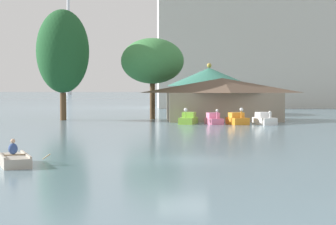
{
  "coord_description": "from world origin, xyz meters",
  "views": [
    {
      "loc": [
        -1.88,
        -27.6,
        3.58
      ],
      "look_at": [
        -0.01,
        19.58,
        1.62
      ],
      "focal_mm": 58.1,
      "sensor_mm": 36.0,
      "label": 1
    }
  ],
  "objects_px": {
    "shoreline_tree_tall_left": "(63,51)",
    "boathouse": "(222,98)",
    "background_building_block": "(246,42)",
    "pedal_boat_pink": "(214,120)",
    "green_roof_pavilion": "(209,88)",
    "pedal_boat_white": "(264,120)",
    "distant_broadcast_tower": "(68,2)",
    "pedal_boat_lime": "(188,119)",
    "pedal_boat_orange": "(237,120)",
    "rowboat_with_rower": "(14,160)",
    "shoreline_tree_mid": "(152,61)"
  },
  "relations": [
    {
      "from": "pedal_boat_lime",
      "to": "pedal_boat_white",
      "type": "bearing_deg",
      "value": 98.62
    },
    {
      "from": "pedal_boat_orange",
      "to": "distant_broadcast_tower",
      "type": "distance_m",
      "value": 381.1
    },
    {
      "from": "shoreline_tree_tall_left",
      "to": "boathouse",
      "type": "bearing_deg",
      "value": -4.3
    },
    {
      "from": "green_roof_pavilion",
      "to": "pedal_boat_orange",
      "type": "bearing_deg",
      "value": -89.6
    },
    {
      "from": "rowboat_with_rower",
      "to": "background_building_block",
      "type": "distance_m",
      "value": 90.52
    },
    {
      "from": "pedal_boat_lime",
      "to": "pedal_boat_white",
      "type": "relative_size",
      "value": 1.09
    },
    {
      "from": "boathouse",
      "to": "green_roof_pavilion",
      "type": "height_order",
      "value": "green_roof_pavilion"
    },
    {
      "from": "pedal_boat_pink",
      "to": "pedal_boat_lime",
      "type": "bearing_deg",
      "value": -116.75
    },
    {
      "from": "green_roof_pavilion",
      "to": "pedal_boat_lime",
      "type": "bearing_deg",
      "value": -102.02
    },
    {
      "from": "pedal_boat_orange",
      "to": "green_roof_pavilion",
      "type": "bearing_deg",
      "value": 163.37
    },
    {
      "from": "pedal_boat_orange",
      "to": "distant_broadcast_tower",
      "type": "relative_size",
      "value": 0.02
    },
    {
      "from": "rowboat_with_rower",
      "to": "distant_broadcast_tower",
      "type": "relative_size",
      "value": 0.02
    },
    {
      "from": "pedal_boat_white",
      "to": "shoreline_tree_tall_left",
      "type": "height_order",
      "value": "shoreline_tree_tall_left"
    },
    {
      "from": "background_building_block",
      "to": "shoreline_tree_tall_left",
      "type": "bearing_deg",
      "value": -123.21
    },
    {
      "from": "boathouse",
      "to": "shoreline_tree_tall_left",
      "type": "bearing_deg",
      "value": 175.7
    },
    {
      "from": "shoreline_tree_tall_left",
      "to": "distant_broadcast_tower",
      "type": "bearing_deg",
      "value": 97.98
    },
    {
      "from": "pedal_boat_pink",
      "to": "shoreline_tree_mid",
      "type": "relative_size",
      "value": 0.26
    },
    {
      "from": "pedal_boat_white",
      "to": "green_roof_pavilion",
      "type": "height_order",
      "value": "green_roof_pavilion"
    },
    {
      "from": "green_roof_pavilion",
      "to": "shoreline_tree_mid",
      "type": "bearing_deg",
      "value": -122.83
    },
    {
      "from": "pedal_boat_lime",
      "to": "boathouse",
      "type": "distance_m",
      "value": 8.02
    },
    {
      "from": "pedal_boat_lime",
      "to": "distant_broadcast_tower",
      "type": "relative_size",
      "value": 0.02
    },
    {
      "from": "pedal_boat_lime",
      "to": "boathouse",
      "type": "height_order",
      "value": "boathouse"
    },
    {
      "from": "pedal_boat_white",
      "to": "boathouse",
      "type": "distance_m",
      "value": 8.46
    },
    {
      "from": "rowboat_with_rower",
      "to": "shoreline_tree_mid",
      "type": "relative_size",
      "value": 0.37
    },
    {
      "from": "rowboat_with_rower",
      "to": "green_roof_pavilion",
      "type": "height_order",
      "value": "green_roof_pavilion"
    },
    {
      "from": "pedal_boat_lime",
      "to": "shoreline_tree_tall_left",
      "type": "distance_m",
      "value": 17.97
    },
    {
      "from": "pedal_boat_pink",
      "to": "shoreline_tree_tall_left",
      "type": "distance_m",
      "value": 20.38
    },
    {
      "from": "background_building_block",
      "to": "pedal_boat_pink",
      "type": "bearing_deg",
      "value": -103.82
    },
    {
      "from": "background_building_block",
      "to": "green_roof_pavilion",
      "type": "bearing_deg",
      "value": -109.71
    },
    {
      "from": "pedal_boat_white",
      "to": "green_roof_pavilion",
      "type": "xyz_separation_m",
      "value": [
        -3.0,
        23.91,
        3.37
      ]
    },
    {
      "from": "pedal_boat_pink",
      "to": "green_roof_pavilion",
      "type": "relative_size",
      "value": 0.2
    },
    {
      "from": "boathouse",
      "to": "background_building_block",
      "type": "height_order",
      "value": "background_building_block"
    },
    {
      "from": "pedal_boat_white",
      "to": "distant_broadcast_tower",
      "type": "bearing_deg",
      "value": 175.21
    },
    {
      "from": "pedal_boat_pink",
      "to": "pedal_boat_white",
      "type": "distance_m",
      "value": 5.25
    },
    {
      "from": "distant_broadcast_tower",
      "to": "shoreline_tree_mid",
      "type": "bearing_deg",
      "value": -80.32
    },
    {
      "from": "green_roof_pavilion",
      "to": "background_building_block",
      "type": "xyz_separation_m",
      "value": [
        11.27,
        31.47,
        9.6
      ]
    },
    {
      "from": "pedal_boat_lime",
      "to": "green_roof_pavilion",
      "type": "distance_m",
      "value": 23.47
    },
    {
      "from": "pedal_boat_lime",
      "to": "shoreline_tree_mid",
      "type": "bearing_deg",
      "value": -141.54
    },
    {
      "from": "background_building_block",
      "to": "shoreline_tree_mid",
      "type": "bearing_deg",
      "value": -113.9
    },
    {
      "from": "pedal_boat_white",
      "to": "shoreline_tree_mid",
      "type": "distance_m",
      "value": 17.06
    },
    {
      "from": "shoreline_tree_mid",
      "to": "shoreline_tree_tall_left",
      "type": "bearing_deg",
      "value": -170.36
    },
    {
      "from": "pedal_boat_pink",
      "to": "boathouse",
      "type": "distance_m",
      "value": 7.48
    },
    {
      "from": "pedal_boat_lime",
      "to": "distant_broadcast_tower",
      "type": "bearing_deg",
      "value": -152.74
    },
    {
      "from": "pedal_boat_lime",
      "to": "pedal_boat_pink",
      "type": "distance_m",
      "value": 2.69
    },
    {
      "from": "background_building_block",
      "to": "pedal_boat_orange",
      "type": "bearing_deg",
      "value": -101.34
    },
    {
      "from": "rowboat_with_rower",
      "to": "pedal_boat_lime",
      "type": "relative_size",
      "value": 1.1
    },
    {
      "from": "pedal_boat_white",
      "to": "background_building_block",
      "type": "height_order",
      "value": "background_building_block"
    },
    {
      "from": "shoreline_tree_tall_left",
      "to": "shoreline_tree_mid",
      "type": "bearing_deg",
      "value": 9.64
    },
    {
      "from": "pedal_boat_pink",
      "to": "pedal_boat_orange",
      "type": "xyz_separation_m",
      "value": [
        2.38,
        -0.58,
        0.03
      ]
    },
    {
      "from": "pedal_boat_white",
      "to": "background_building_block",
      "type": "distance_m",
      "value": 57.48
    }
  ]
}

